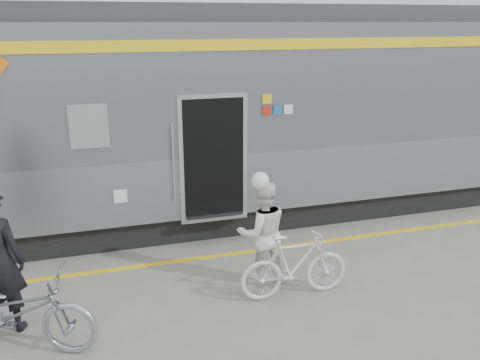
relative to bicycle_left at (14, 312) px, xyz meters
name	(u,v)px	position (x,y,z in m)	size (l,w,h in m)	color
ground	(237,329)	(2.65, -0.36, -0.53)	(90.00, 90.00, 0.00)	slate
train	(77,122)	(0.86, 3.83, 1.53)	(24.00, 3.17, 4.10)	black
safety_strip	(200,258)	(2.65, 1.79, -0.52)	(24.00, 0.12, 0.01)	yellow
bicycle_left	(14,312)	(0.00, 0.00, 0.00)	(0.70, 2.01, 1.05)	#94969A
woman	(262,233)	(3.38, 0.76, 0.27)	(0.78, 0.61, 1.60)	white
bicycle_right	(295,265)	(3.68, 0.21, -0.04)	(0.46, 1.61, 0.97)	silver
helmet_woman	(263,173)	(3.38, 0.76, 1.20)	(0.26, 0.26, 0.26)	white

